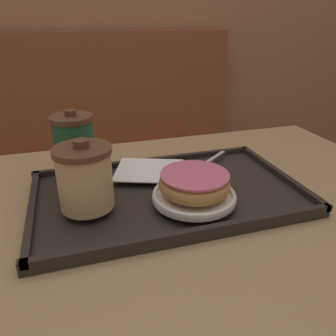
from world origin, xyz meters
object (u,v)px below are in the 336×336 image
object	(u,v)px
coffee_cup_front	(85,177)
coffee_cup_rear	(75,147)
spoon	(199,166)
donut_chocolate_glazed	(194,183)

from	to	relation	value
coffee_cup_front	coffee_cup_rear	xyz separation A→B (m)	(-0.01, 0.13, 0.01)
coffee_cup_front	spoon	bearing A→B (deg)	20.01
coffee_cup_rear	spoon	size ratio (longest dim) A/B	1.05
coffee_cup_rear	donut_chocolate_glazed	bearing A→B (deg)	-38.99
donut_chocolate_glazed	coffee_cup_rear	bearing A→B (deg)	141.01
coffee_cup_front	donut_chocolate_glazed	size ratio (longest dim) A/B	0.95
coffee_cup_front	coffee_cup_rear	size ratio (longest dim) A/B	0.87
coffee_cup_front	donut_chocolate_glazed	distance (m)	0.19
donut_chocolate_glazed	spoon	xyz separation A→B (m)	(0.06, 0.12, -0.03)
donut_chocolate_glazed	spoon	distance (m)	0.14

